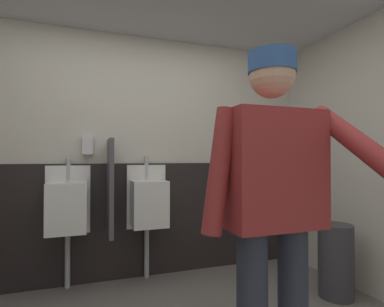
# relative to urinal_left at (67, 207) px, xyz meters

# --- Properties ---
(wall_back) EXTENTS (4.46, 0.12, 2.50)m
(wall_back) POSITION_rel_urinal_left_xyz_m (0.62, 0.22, 0.47)
(wall_back) COLOR beige
(wall_back) RESTS_ON ground_plane
(wainscot_band_back) EXTENTS (3.86, 0.03, 1.17)m
(wainscot_band_back) POSITION_rel_urinal_left_xyz_m (0.62, 0.14, -0.19)
(wainscot_band_back) COLOR black
(wainscot_band_back) RESTS_ON ground_plane
(urinal_left) EXTENTS (0.40, 0.34, 1.24)m
(urinal_left) POSITION_rel_urinal_left_xyz_m (0.00, 0.00, 0.00)
(urinal_left) COLOR white
(urinal_left) RESTS_ON ground_plane
(urinal_middle) EXTENTS (0.40, 0.34, 1.24)m
(urinal_middle) POSITION_rel_urinal_left_xyz_m (0.75, 0.00, 0.00)
(urinal_middle) COLOR white
(urinal_middle) RESTS_ON ground_plane
(privacy_divider_panel) EXTENTS (0.04, 0.40, 0.90)m
(privacy_divider_panel) POSITION_rel_urinal_left_xyz_m (0.38, -0.07, 0.17)
(privacy_divider_panel) COLOR #4C4C51
(person) EXTENTS (0.67, 0.60, 1.71)m
(person) POSITION_rel_urinal_left_xyz_m (0.99, -1.78, 0.24)
(person) COLOR #2D3342
(person) RESTS_ON ground_plane
(trash_bin) EXTENTS (0.30, 0.30, 0.63)m
(trash_bin) POSITION_rel_urinal_left_xyz_m (2.25, -0.88, -0.46)
(trash_bin) COLOR #38383D
(trash_bin) RESTS_ON ground_plane
(soap_dispenser) EXTENTS (0.10, 0.07, 0.18)m
(soap_dispenser) POSITION_rel_urinal_left_xyz_m (0.17, 0.12, 0.57)
(soap_dispenser) COLOR silver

